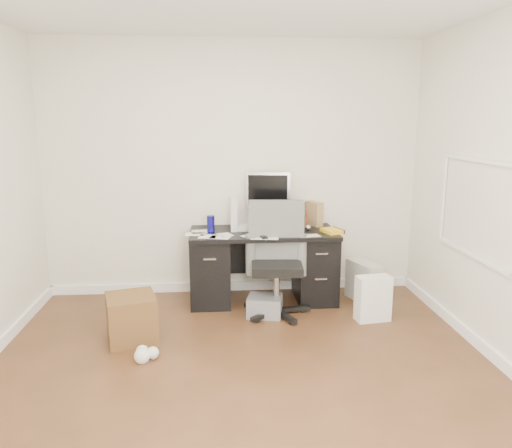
{
  "coord_description": "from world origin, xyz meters",
  "views": [
    {
      "loc": [
        -0.18,
        -3.34,
        1.89
      ],
      "look_at": [
        0.19,
        1.2,
        0.92
      ],
      "focal_mm": 35.0,
      "sensor_mm": 36.0,
      "label": 1
    }
  ],
  "objects_px": {
    "lcd_monitor": "(268,199)",
    "office_chair": "(277,260)",
    "wicker_basket": "(132,318)",
    "pc_tower": "(364,281)",
    "desk": "(263,264)",
    "keyboard": "(279,230)"
  },
  "relations": [
    {
      "from": "lcd_monitor",
      "to": "office_chair",
      "type": "bearing_deg",
      "value": -79.55
    },
    {
      "from": "wicker_basket",
      "to": "keyboard",
      "type": "bearing_deg",
      "value": 32.38
    },
    {
      "from": "pc_tower",
      "to": "wicker_basket",
      "type": "height_order",
      "value": "pc_tower"
    },
    {
      "from": "desk",
      "to": "pc_tower",
      "type": "xyz_separation_m",
      "value": [
        1.06,
        -0.09,
        -0.19
      ]
    },
    {
      "from": "pc_tower",
      "to": "wicker_basket",
      "type": "xyz_separation_m",
      "value": [
        -2.28,
        -0.79,
        -0.01
      ]
    },
    {
      "from": "desk",
      "to": "office_chair",
      "type": "relative_size",
      "value": 1.36
    },
    {
      "from": "lcd_monitor",
      "to": "wicker_basket",
      "type": "bearing_deg",
      "value": -131.08
    },
    {
      "from": "keyboard",
      "to": "wicker_basket",
      "type": "bearing_deg",
      "value": -139.8
    },
    {
      "from": "wicker_basket",
      "to": "pc_tower",
      "type": "bearing_deg",
      "value": 19.04
    },
    {
      "from": "desk",
      "to": "keyboard",
      "type": "bearing_deg",
      "value": -0.44
    },
    {
      "from": "lcd_monitor",
      "to": "wicker_basket",
      "type": "xyz_separation_m",
      "value": [
        -1.29,
        -1.11,
        -0.85
      ]
    },
    {
      "from": "desk",
      "to": "lcd_monitor",
      "type": "xyz_separation_m",
      "value": [
        0.07,
        0.23,
        0.65
      ]
    },
    {
      "from": "pc_tower",
      "to": "lcd_monitor",
      "type": "bearing_deg",
      "value": 141.28
    },
    {
      "from": "pc_tower",
      "to": "wicker_basket",
      "type": "bearing_deg",
      "value": 178.23
    },
    {
      "from": "lcd_monitor",
      "to": "office_chair",
      "type": "xyz_separation_m",
      "value": [
        0.02,
        -0.63,
        -0.5
      ]
    },
    {
      "from": "keyboard",
      "to": "pc_tower",
      "type": "xyz_separation_m",
      "value": [
        0.89,
        -0.09,
        -0.56
      ]
    },
    {
      "from": "wicker_basket",
      "to": "lcd_monitor",
      "type": "bearing_deg",
      "value": 40.57
    },
    {
      "from": "desk",
      "to": "wicker_basket",
      "type": "relative_size",
      "value": 3.73
    },
    {
      "from": "lcd_monitor",
      "to": "keyboard",
      "type": "xyz_separation_m",
      "value": [
        0.09,
        -0.23,
        -0.28
      ]
    },
    {
      "from": "desk",
      "to": "wicker_basket",
      "type": "distance_m",
      "value": 1.52
    },
    {
      "from": "desk",
      "to": "lcd_monitor",
      "type": "height_order",
      "value": "lcd_monitor"
    },
    {
      "from": "keyboard",
      "to": "wicker_basket",
      "type": "height_order",
      "value": "keyboard"
    }
  ]
}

